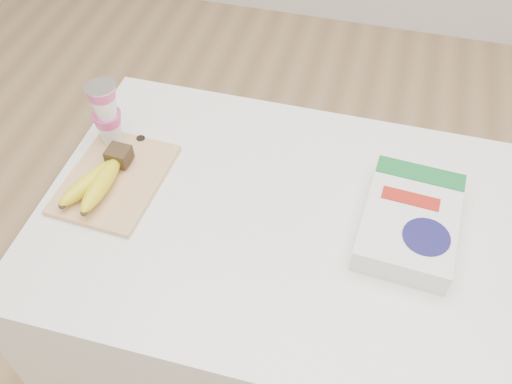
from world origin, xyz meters
TOP-DOWN VIEW (x-y plane):
  - table at (0.00, 0.00)m, footprint 1.04×0.69m
  - cutting_board at (-0.39, 0.01)m, footprint 0.21×0.27m
  - bananas at (-0.41, -0.03)m, footprint 0.10×0.19m
  - yogurt_stack at (-0.44, 0.11)m, footprint 0.07×0.07m
  - cereal_box at (0.22, 0.03)m, footprint 0.19×0.27m

SIDE VIEW (x-z plane):
  - table at x=0.00m, z-range 0.00..0.78m
  - cutting_board at x=-0.39m, z-range 0.78..0.79m
  - cereal_box at x=0.22m, z-range 0.78..0.83m
  - bananas at x=-0.41m, z-range 0.78..0.84m
  - yogurt_stack at x=-0.44m, z-range 0.80..0.95m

